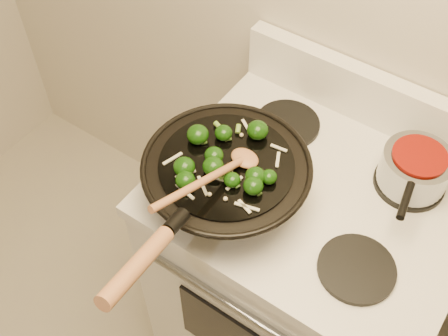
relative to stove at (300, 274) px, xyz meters
The scene contains 5 objects.
stove is the anchor object (origin of this frame).
wok 0.58m from the stove, 138.61° to the right, with size 0.40×0.67×0.27m.
stirfry 0.65m from the stove, 139.78° to the right, with size 0.26×0.27×0.05m.
wooden_spoon 0.67m from the stove, 128.13° to the right, with size 0.09×0.32×0.12m.
saucepan 0.56m from the stove, 38.85° to the left, with size 0.17×0.28×0.10m.
Camera 1 is at (0.11, 0.34, 2.07)m, focal length 45.00 mm.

